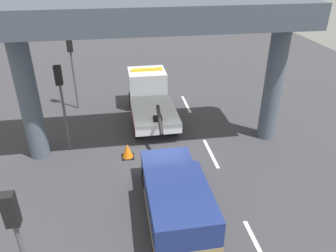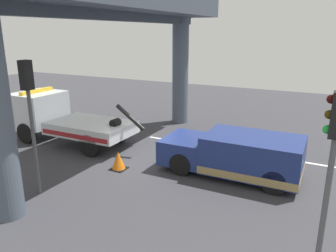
# 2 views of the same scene
# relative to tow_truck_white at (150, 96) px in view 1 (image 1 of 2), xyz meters

# --- Properties ---
(ground_plane) EXTENTS (60.00, 40.00, 0.10)m
(ground_plane) POSITION_rel_tow_truck_white_xyz_m (-4.94, -0.01, -1.25)
(ground_plane) COLOR #38383D
(lane_stripe_west) EXTENTS (2.60, 0.16, 0.01)m
(lane_stripe_west) POSITION_rel_tow_truck_white_xyz_m (-10.94, -2.49, -1.20)
(lane_stripe_west) COLOR silver
(lane_stripe_west) RESTS_ON ground
(lane_stripe_mid) EXTENTS (2.60, 0.16, 0.01)m
(lane_stripe_mid) POSITION_rel_tow_truck_white_xyz_m (-4.94, -2.49, -1.20)
(lane_stripe_mid) COLOR silver
(lane_stripe_mid) RESTS_ON ground
(lane_stripe_east) EXTENTS (2.60, 0.16, 0.01)m
(lane_stripe_east) POSITION_rel_tow_truck_white_xyz_m (1.06, -2.49, -1.20)
(lane_stripe_east) COLOR silver
(lane_stripe_east) RESTS_ON ground
(tow_truck_white) EXTENTS (7.26, 2.46, 2.46)m
(tow_truck_white) POSITION_rel_tow_truck_white_xyz_m (0.00, 0.00, 0.00)
(tow_truck_white) COLOR silver
(tow_truck_white) RESTS_ON ground
(towed_van_green) EXTENTS (5.22, 2.25, 1.58)m
(towed_van_green) POSITION_rel_tow_truck_white_xyz_m (-8.87, -0.01, -0.42)
(towed_van_green) COLOR navy
(towed_van_green) RESTS_ON ground
(overpass_structure) EXTENTS (3.60, 13.76, 7.08)m
(overpass_structure) POSITION_rel_tow_truck_white_xyz_m (-3.73, -0.01, 4.76)
(overpass_structure) COLOR #4C5666
(overpass_structure) RESTS_ON ground
(traffic_light_near) EXTENTS (0.39, 0.32, 4.12)m
(traffic_light_near) POSITION_rel_tow_truck_white_xyz_m (-11.92, 4.47, 1.81)
(traffic_light_near) COLOR #515456
(traffic_light_near) RESTS_ON ground
(traffic_light_far) EXTENTS (0.39, 0.32, 4.39)m
(traffic_light_far) POSITION_rel_tow_truck_white_xyz_m (-3.42, 4.47, 2.00)
(traffic_light_far) COLOR #515456
(traffic_light_far) RESTS_ON ground
(traffic_light_mid) EXTENTS (0.39, 0.32, 4.56)m
(traffic_light_mid) POSITION_rel_tow_truck_white_xyz_m (1.58, 4.47, 2.11)
(traffic_light_mid) COLOR #515456
(traffic_light_mid) RESTS_ON ground
(traffic_cone_orange) EXTENTS (0.60, 0.60, 0.72)m
(traffic_cone_orange) POSITION_rel_tow_truck_white_xyz_m (-4.62, 1.62, -0.86)
(traffic_cone_orange) COLOR orange
(traffic_cone_orange) RESTS_ON ground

